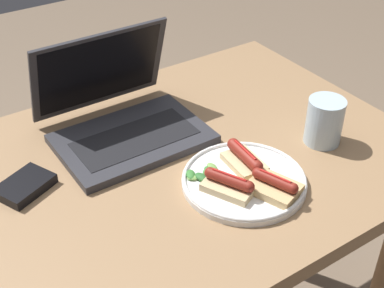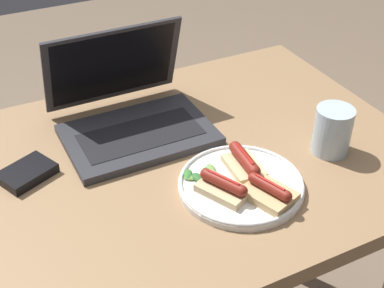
{
  "view_description": "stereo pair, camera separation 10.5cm",
  "coord_description": "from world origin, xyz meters",
  "px_view_note": "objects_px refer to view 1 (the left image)",
  "views": [
    {
      "loc": [
        -0.45,
        -0.75,
        1.44
      ],
      "look_at": [
        0.03,
        -0.04,
        0.83
      ],
      "focal_mm": 50.0,
      "sensor_mm": 36.0,
      "label": 1
    },
    {
      "loc": [
        -0.36,
        -0.81,
        1.44
      ],
      "look_at": [
        0.03,
        -0.04,
        0.83
      ],
      "focal_mm": 50.0,
      "sensor_mm": 36.0,
      "label": 2
    }
  ],
  "objects_px": {
    "laptop": "(123,118)",
    "external_drive": "(25,186)",
    "plate": "(244,180)",
    "drinking_glass": "(324,121)"
  },
  "relations": [
    {
      "from": "laptop",
      "to": "external_drive",
      "type": "distance_m",
      "value": 0.26
    },
    {
      "from": "laptop",
      "to": "plate",
      "type": "distance_m",
      "value": 0.31
    },
    {
      "from": "external_drive",
      "to": "plate",
      "type": "bearing_deg",
      "value": -55.23
    },
    {
      "from": "plate",
      "to": "laptop",
      "type": "bearing_deg",
      "value": 111.48
    },
    {
      "from": "plate",
      "to": "drinking_glass",
      "type": "bearing_deg",
      "value": 5.32
    },
    {
      "from": "plate",
      "to": "drinking_glass",
      "type": "xyz_separation_m",
      "value": [
        0.23,
        0.02,
        0.04
      ]
    },
    {
      "from": "drinking_glass",
      "to": "external_drive",
      "type": "bearing_deg",
      "value": 161.5
    },
    {
      "from": "plate",
      "to": "external_drive",
      "type": "distance_m",
      "value": 0.42
    },
    {
      "from": "laptop",
      "to": "plate",
      "type": "height_order",
      "value": "laptop"
    },
    {
      "from": "drinking_glass",
      "to": "external_drive",
      "type": "xyz_separation_m",
      "value": [
        -0.59,
        0.2,
        -0.04
      ]
    }
  ]
}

